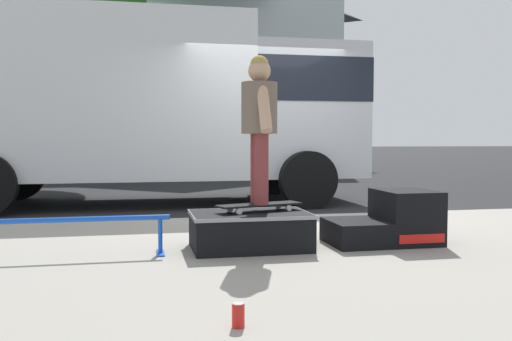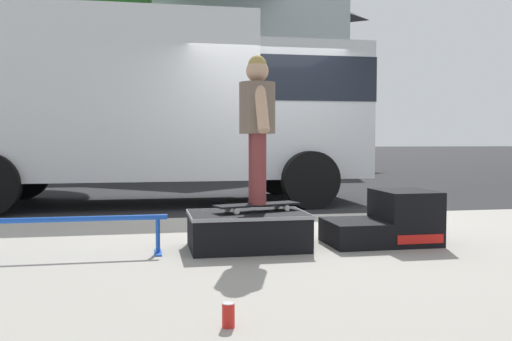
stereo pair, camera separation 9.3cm
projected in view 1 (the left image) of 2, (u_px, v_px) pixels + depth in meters
ground_plane at (285, 219)px, 7.65m from camera, size 140.00×140.00×0.00m
sidewalk_slab at (376, 261)px, 4.72m from camera, size 50.00×5.00×0.12m
skate_box at (250, 229)px, 4.93m from camera, size 1.03×0.69×0.32m
kicker_ramp at (390, 221)px, 5.20m from camera, size 0.98×0.63×0.49m
grind_rail at (75, 227)px, 4.58m from camera, size 1.53×0.28×0.33m
skateboard at (259, 205)px, 4.99m from camera, size 0.80×0.42×0.07m
skater_kid at (259, 117)px, 4.95m from camera, size 0.32×0.67×1.31m
soda_can at (238, 315)px, 2.87m from camera, size 0.07×0.07×0.13m
box_truck at (154, 102)px, 9.36m from camera, size 6.91×2.63×3.05m
house_behind at (201, 58)px, 21.96m from camera, size 9.54×8.22×8.40m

